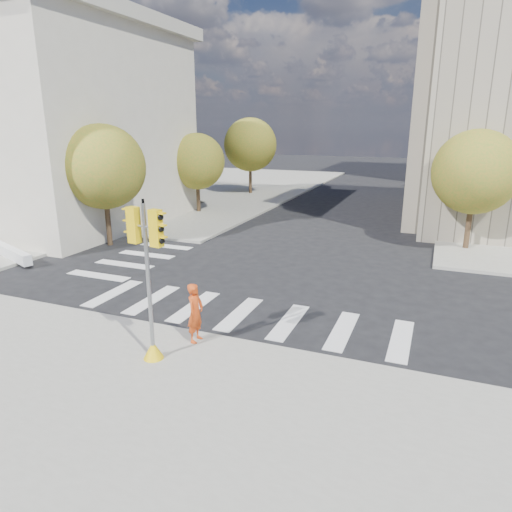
{
  "coord_description": "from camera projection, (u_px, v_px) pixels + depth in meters",
  "views": [
    {
      "loc": [
        5.91,
        -15.41,
        6.37
      ],
      "look_at": [
        0.42,
        -1.76,
        2.1
      ],
      "focal_mm": 32.0,
      "sensor_mm": 36.0,
      "label": 1
    }
  ],
  "objects": [
    {
      "name": "ground",
      "position": [
        263.0,
        295.0,
        17.62
      ],
      "size": [
        160.0,
        160.0,
        0.0
      ],
      "primitive_type": "plane",
      "color": "black",
      "rests_on": "ground"
    },
    {
      "name": "sidewalk_near",
      "position": [
        32.0,
        506.0,
        7.8
      ],
      "size": [
        30.0,
        14.0,
        0.15
      ],
      "primitive_type": "cube",
      "color": "gray",
      "rests_on": "ground"
    },
    {
      "name": "sidewalk_far_left",
      "position": [
        174.0,
        186.0,
        47.94
      ],
      "size": [
        28.0,
        40.0,
        0.15
      ],
      "primitive_type": "cube",
      "color": "gray",
      "rests_on": "ground"
    },
    {
      "name": "classical_building",
      "position": [
        25.0,
        123.0,
        30.12
      ],
      "size": [
        19.0,
        15.0,
        12.7
      ],
      "color": "beige",
      "rests_on": "ground"
    },
    {
      "name": "tree_lw_near",
      "position": [
        103.0,
        167.0,
        23.78
      ],
      "size": [
        4.4,
        4.4,
        6.41
      ],
      "color": "#382616",
      "rests_on": "ground"
    },
    {
      "name": "tree_lw_mid",
      "position": [
        197.0,
        162.0,
        32.81
      ],
      "size": [
        4.0,
        4.0,
        5.77
      ],
      "color": "#382616",
      "rests_on": "ground"
    },
    {
      "name": "tree_lw_far",
      "position": [
        250.0,
        145.0,
        41.51
      ],
      "size": [
        4.8,
        4.8,
        6.95
      ],
      "color": "#382616",
      "rests_on": "ground"
    },
    {
      "name": "tree_re_near",
      "position": [
        475.0,
        172.0,
        22.72
      ],
      "size": [
        4.2,
        4.2,
        6.16
      ],
      "color": "#382616",
      "rests_on": "ground"
    },
    {
      "name": "tree_re_mid",
      "position": [
        467.0,
        153.0,
        33.33
      ],
      "size": [
        4.6,
        4.6,
        6.66
      ],
      "color": "#382616",
      "rests_on": "ground"
    },
    {
      "name": "tree_re_far",
      "position": [
        461.0,
        151.0,
        44.15
      ],
      "size": [
        4.0,
        4.0,
        5.88
      ],
      "color": "#382616",
      "rests_on": "ground"
    },
    {
      "name": "lamp_near",
      "position": [
        482.0,
        157.0,
        25.96
      ],
      "size": [
        0.35,
        0.18,
        8.11
      ],
      "color": "black",
      "rests_on": "sidewalk_far_right"
    },
    {
      "name": "lamp_far",
      "position": [
        471.0,
        146.0,
        38.43
      ],
      "size": [
        0.35,
        0.18,
        8.11
      ],
      "color": "black",
      "rests_on": "sidewalk_far_right"
    },
    {
      "name": "traffic_signal",
      "position": [
        149.0,
        295.0,
        12.07
      ],
      "size": [
        1.08,
        0.56,
        4.42
      ],
      "rotation": [
        0.0,
        0.0,
        -0.15
      ],
      "color": "#E3B70B",
      "rests_on": "sidewalk_near"
    },
    {
      "name": "photographer",
      "position": [
        195.0,
        313.0,
        13.36
      ],
      "size": [
        0.44,
        0.66,
        1.79
      ],
      "primitive_type": "imported",
      "rotation": [
        0.0,
        0.0,
        1.59
      ],
      "color": "#BF3E11",
      "rests_on": "sidewalk_near"
    },
    {
      "name": "planter_wall",
      "position": [
        4.0,
        249.0,
        22.59
      ],
      "size": [
        5.74,
        2.54,
        0.5
      ],
      "primitive_type": "cube",
      "rotation": [
        0.0,
        0.0,
        -0.37
      ],
      "color": "silver",
      "rests_on": "sidewalk_left_near"
    }
  ]
}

